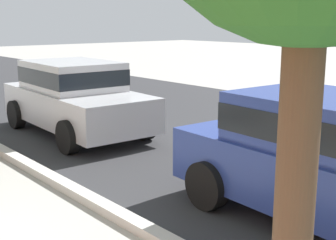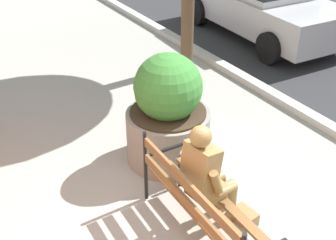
{
  "view_description": "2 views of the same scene",
  "coord_description": "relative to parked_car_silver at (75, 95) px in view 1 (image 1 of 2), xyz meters",
  "views": [
    {
      "loc": [
        4.18,
        -0.11,
        2.41
      ],
      "look_at": [
        -1.54,
        4.76,
        0.8
      ],
      "focal_mm": 49.63,
      "sensor_mm": 36.0,
      "label": 1
    },
    {
      "loc": [
        2.58,
        -2.1,
        3.59
      ],
      "look_at": [
        -1.62,
        0.47,
        0.6
      ],
      "focal_mm": 47.15,
      "sensor_mm": 36.0,
      "label": 2
    }
  ],
  "objects": [
    {
      "name": "parked_car_blue",
      "position": [
        6.13,
        0.0,
        0.0
      ],
      "size": [
        4.18,
        2.08,
        1.56
      ],
      "color": "navy",
      "rests_on": "ground"
    },
    {
      "name": "curb_stone",
      "position": [
        4.65,
        -1.86,
        -0.78
      ],
      "size": [
        60.0,
        0.2,
        0.12
      ],
      "primitive_type": "cube",
      "color": "#B2AFA8",
      "rests_on": "ground"
    },
    {
      "name": "parked_car_silver",
      "position": [
        0.0,
        0.0,
        0.0
      ],
      "size": [
        4.18,
        2.08,
        1.56
      ],
      "color": "#B7B7BC",
      "rests_on": "ground"
    }
  ]
}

